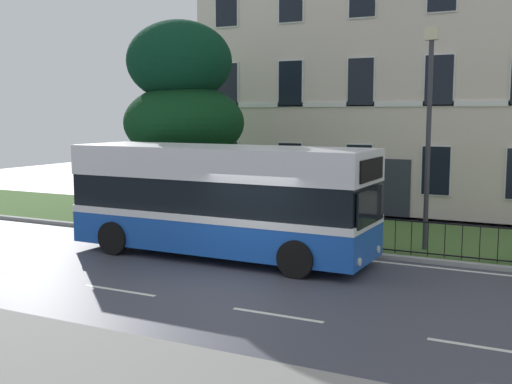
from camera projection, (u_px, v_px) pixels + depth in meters
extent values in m
cube|color=#3F404B|center=(233.00, 283.00, 15.24)|extent=(60.00, 56.00, 0.06)
cube|color=silver|center=(293.00, 252.00, 18.47)|extent=(54.00, 0.14, 0.01)
cube|color=silver|center=(119.00, 290.00, 14.52)|extent=(2.00, 0.12, 0.01)
cube|color=silver|center=(277.00, 315.00, 12.75)|extent=(2.00, 0.12, 0.01)
cube|color=silver|center=(486.00, 348.00, 10.97)|extent=(2.00, 0.12, 0.01)
cube|color=#9E9E99|center=(299.00, 247.00, 18.88)|extent=(57.00, 0.24, 0.12)
cube|color=#466930|center=(333.00, 231.00, 21.57)|extent=(57.00, 5.81, 0.12)
cube|color=gray|center=(73.00, 362.00, 10.35)|extent=(57.00, 3.00, 0.01)
cube|color=beige|center=(424.00, 80.00, 27.36)|extent=(17.66, 8.61, 10.77)
cube|color=white|center=(398.00, 104.00, 23.66)|extent=(17.66, 0.06, 0.20)
cube|color=#2D333D|center=(396.00, 188.00, 24.04)|extent=(1.10, 0.06, 2.20)
cube|color=white|center=(227.00, 162.00, 27.22)|extent=(1.11, 0.04, 1.88)
cube|color=black|center=(227.00, 162.00, 27.20)|extent=(1.01, 0.03, 1.78)
cube|color=white|center=(290.00, 165.00, 25.91)|extent=(1.11, 0.04, 1.88)
cube|color=black|center=(290.00, 165.00, 25.89)|extent=(1.01, 0.03, 1.78)
cube|color=white|center=(359.00, 168.00, 24.61)|extent=(1.11, 0.04, 1.88)
cube|color=black|center=(359.00, 168.00, 24.59)|extent=(1.01, 0.03, 1.78)
cube|color=white|center=(436.00, 171.00, 23.30)|extent=(1.11, 0.04, 1.88)
cube|color=black|center=(436.00, 171.00, 23.28)|extent=(1.01, 0.03, 1.78)
cube|color=white|center=(227.00, 85.00, 26.81)|extent=(1.11, 0.04, 1.88)
cube|color=black|center=(227.00, 85.00, 26.79)|extent=(1.01, 0.03, 1.78)
cube|color=white|center=(290.00, 83.00, 25.50)|extent=(1.11, 0.04, 1.88)
cube|color=black|center=(290.00, 83.00, 25.48)|extent=(1.01, 0.03, 1.78)
cube|color=white|center=(361.00, 82.00, 24.19)|extent=(1.11, 0.04, 1.88)
cube|color=black|center=(361.00, 82.00, 24.18)|extent=(1.01, 0.03, 1.78)
cube|color=white|center=(439.00, 80.00, 22.89)|extent=(1.11, 0.04, 1.88)
cube|color=black|center=(439.00, 80.00, 22.87)|extent=(1.01, 0.03, 1.78)
cube|color=white|center=(226.00, 5.00, 26.39)|extent=(1.11, 0.04, 1.88)
cube|color=black|center=(226.00, 5.00, 26.37)|extent=(1.01, 0.03, 1.78)
cube|color=black|center=(342.00, 216.00, 18.45)|extent=(14.09, 0.04, 0.04)
cube|color=black|center=(341.00, 245.00, 18.56)|extent=(14.09, 0.04, 0.04)
cylinder|color=black|center=(146.00, 215.00, 21.64)|extent=(0.02, 0.02, 0.95)
cylinder|color=black|center=(157.00, 216.00, 21.44)|extent=(0.02, 0.02, 0.95)
cylinder|color=black|center=(168.00, 217.00, 21.24)|extent=(0.02, 0.02, 0.95)
cylinder|color=black|center=(179.00, 218.00, 21.03)|extent=(0.02, 0.02, 0.95)
cylinder|color=black|center=(191.00, 219.00, 20.83)|extent=(0.02, 0.02, 0.95)
cylinder|color=black|center=(203.00, 220.00, 20.63)|extent=(0.02, 0.02, 0.95)
cylinder|color=black|center=(215.00, 221.00, 20.43)|extent=(0.02, 0.02, 0.95)
cylinder|color=black|center=(227.00, 222.00, 20.23)|extent=(0.02, 0.02, 0.95)
cylinder|color=black|center=(239.00, 223.00, 20.03)|extent=(0.02, 0.02, 0.95)
cylinder|color=black|center=(252.00, 224.00, 19.82)|extent=(0.02, 0.02, 0.95)
cylinder|color=black|center=(265.00, 225.00, 19.62)|extent=(0.02, 0.02, 0.95)
cylinder|color=black|center=(278.00, 226.00, 19.42)|extent=(0.02, 0.02, 0.95)
cylinder|color=black|center=(292.00, 227.00, 19.22)|extent=(0.02, 0.02, 0.95)
cylinder|color=black|center=(306.00, 229.00, 19.02)|extent=(0.02, 0.02, 0.95)
cylinder|color=black|center=(320.00, 230.00, 18.82)|extent=(0.02, 0.02, 0.95)
cylinder|color=black|center=(334.00, 231.00, 18.61)|extent=(0.02, 0.02, 0.95)
cylinder|color=black|center=(349.00, 232.00, 18.41)|extent=(0.02, 0.02, 0.95)
cylinder|color=black|center=(364.00, 234.00, 18.21)|extent=(0.02, 0.02, 0.95)
cylinder|color=black|center=(380.00, 235.00, 18.01)|extent=(0.02, 0.02, 0.95)
cylinder|color=black|center=(395.00, 237.00, 17.81)|extent=(0.02, 0.02, 0.95)
cylinder|color=black|center=(411.00, 238.00, 17.61)|extent=(0.02, 0.02, 0.95)
cylinder|color=black|center=(428.00, 239.00, 17.40)|extent=(0.02, 0.02, 0.95)
cylinder|color=black|center=(445.00, 241.00, 17.20)|extent=(0.02, 0.02, 0.95)
cylinder|color=black|center=(462.00, 242.00, 17.00)|extent=(0.02, 0.02, 0.95)
cylinder|color=black|center=(480.00, 244.00, 16.80)|extent=(0.02, 0.02, 0.95)
cylinder|color=black|center=(498.00, 246.00, 16.60)|extent=(0.02, 0.02, 0.95)
cylinder|color=#423328|center=(185.00, 193.00, 23.31)|extent=(0.42, 0.42, 1.99)
ellipsoid|color=#123419|center=(187.00, 182.00, 23.49)|extent=(4.76, 4.76, 2.61)
ellipsoid|color=#0D3517|center=(184.00, 123.00, 22.80)|extent=(4.35, 4.35, 2.76)
ellipsoid|color=#0A321E|center=(179.00, 61.00, 22.68)|extent=(3.80, 3.80, 2.92)
cube|color=#1A4FB5|center=(221.00, 229.00, 17.91)|extent=(8.74, 2.61, 1.04)
cube|color=white|center=(221.00, 213.00, 17.85)|extent=(8.76, 2.63, 0.20)
cube|color=black|center=(220.00, 194.00, 17.78)|extent=(8.66, 2.57, 0.98)
cube|color=silver|center=(220.00, 162.00, 17.67)|extent=(8.74, 2.61, 0.86)
cube|color=black|center=(371.00, 206.00, 15.80)|extent=(0.09, 2.10, 0.90)
cube|color=black|center=(372.00, 170.00, 15.69)|extent=(0.08, 1.80, 0.55)
cylinder|color=silver|center=(379.00, 249.00, 16.66)|extent=(0.04, 0.20, 0.20)
cylinder|color=silver|center=(360.00, 262.00, 15.25)|extent=(0.04, 0.20, 0.20)
cylinder|color=black|center=(331.00, 241.00, 17.70)|extent=(0.96, 0.31, 0.96)
cylinder|color=black|center=(296.00, 259.00, 15.58)|extent=(0.96, 0.31, 0.96)
cylinder|color=black|center=(163.00, 225.00, 20.31)|extent=(0.96, 0.31, 0.96)
cylinder|color=black|center=(114.00, 238.00, 18.20)|extent=(0.96, 0.31, 0.96)
cylinder|color=#333338|center=(428.00, 147.00, 17.99)|extent=(0.14, 0.14, 5.97)
cube|color=beige|center=(432.00, 33.00, 17.59)|extent=(0.36, 0.24, 0.36)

